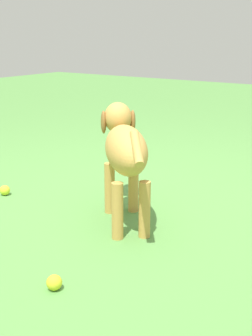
# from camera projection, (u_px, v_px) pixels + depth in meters

# --- Properties ---
(ground) EXTENTS (14.00, 14.00, 0.00)m
(ground) POSITION_uv_depth(u_px,v_px,m) (124.00, 208.00, 2.81)
(ground) COLOR #548C42
(dog) EXTENTS (0.71, 0.67, 0.63)m
(dog) POSITION_uv_depth(u_px,v_px,m) (125.00, 149.00, 2.52)
(dog) COLOR #C69347
(dog) RESTS_ON ground
(tennis_ball_0) EXTENTS (0.07, 0.07, 0.07)m
(tennis_ball_0) POSITION_uv_depth(u_px,v_px,m) (5.00, 190.00, 3.02)
(tennis_ball_0) COLOR #D1E52F
(tennis_ball_0) RESTS_ON ground
(tennis_ball_1) EXTENTS (0.07, 0.07, 0.07)m
(tennis_ball_1) POSITION_uv_depth(u_px,v_px,m) (54.00, 282.00, 1.91)
(tennis_ball_1) COLOR yellow
(tennis_ball_1) RESTS_ON ground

